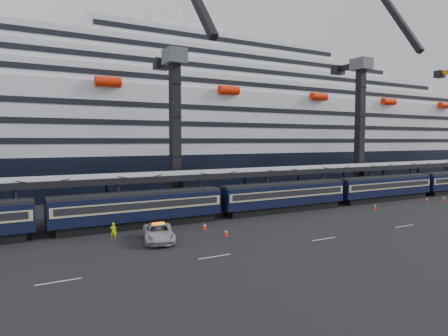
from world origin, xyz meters
The scene contains 13 objects.
ground centered at (0.00, 0.00, 0.00)m, with size 260.00×260.00×0.00m, color black.
train centered at (-4.65, 10.00, 2.20)m, with size 133.05×3.00×4.05m.
canopy centered at (0.00, 14.00, 5.25)m, with size 130.00×6.25×5.53m.
cruise_ship centered at (-1.08, 45.99, 12.34)m, with size 214.09×28.84×34.00m.
crane_dark_near centered at (-20.00, 18.59, 11.93)m, with size 4.50×17.75×35.08m.
crane_dark_mid centered at (15.00, 17.59, 13.36)m, with size 4.50×18.24×39.64m.
pickup_truck centered at (-28.31, 3.03, 0.82)m, with size 2.73×5.93×1.65m, color #A9ADB1.
worker centered at (-31.86, 5.96, 0.81)m, with size 0.59×0.39×1.61m, color #E0FF0D.
traffic_cone_b centered at (-22.33, 5.27, 0.43)m, with size 0.43×0.43×0.87m.
traffic_cone_c centered at (-21.64, 1.82, 0.38)m, with size 0.39×0.39×0.77m.
traffic_cone_d centered at (4.07, 5.11, 0.42)m, with size 0.42×0.42×0.85m.
traffic_cone_e centered at (17.04, 6.04, 0.36)m, with size 0.36×0.36×0.72m.
traffic_cone_f centered at (19.86, 5.04, 0.42)m, with size 0.42×0.42×0.84m.
Camera 1 is at (-41.10, -32.59, 9.60)m, focal length 32.00 mm.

